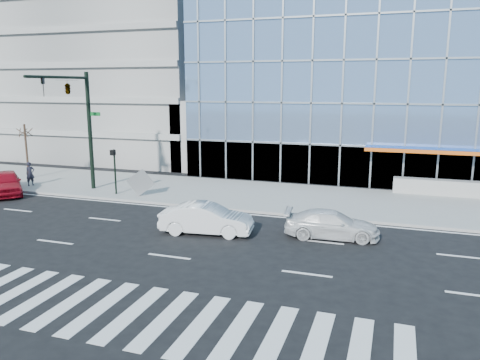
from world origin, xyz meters
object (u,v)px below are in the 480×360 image
object	(u,v)px
traffic_signal	(74,102)
ped_signal_post	(114,165)
street_tree_near	(25,132)
white_suv	(332,224)
white_sedan	(206,219)
pedestrian	(30,174)
tilted_panel	(141,182)
red_sedan	(6,183)

from	to	relation	value
traffic_signal	ped_signal_post	size ratio (longest dim) A/B	2.67
street_tree_near	white_suv	distance (m)	25.38
white_sedan	pedestrian	bearing A→B (deg)	62.57
ped_signal_post	white_sedan	xyz separation A→B (m)	(8.79, -5.44, -1.38)
tilted_panel	pedestrian	bearing A→B (deg)	149.37
white_suv	pedestrian	size ratio (longest dim) A/B	2.65
street_tree_near	tilted_panel	xyz separation A→B (m)	(11.39, -2.50, -2.72)
white_suv	tilted_panel	distance (m)	13.56
pedestrian	tilted_panel	xyz separation A→B (m)	(9.24, -0.36, 0.05)
ped_signal_post	traffic_signal	bearing A→B (deg)	-171.48
white_sedan	red_sedan	size ratio (longest dim) A/B	0.97
traffic_signal	white_sedan	distance (m)	13.51
red_sedan	white_sedan	bearing A→B (deg)	-58.25
street_tree_near	white_suv	world-z (taller)	street_tree_near
ped_signal_post	tilted_panel	world-z (taller)	ped_signal_post
red_sedan	tilted_panel	xyz separation A→B (m)	(9.22, 1.95, 0.25)
street_tree_near	tilted_panel	bearing A→B (deg)	-12.38
traffic_signal	red_sedan	distance (m)	7.37
ped_signal_post	white_sedan	size ratio (longest dim) A/B	0.65
white_sedan	tilted_panel	world-z (taller)	tilted_panel
traffic_signal	white_suv	distance (m)	18.52
tilted_panel	white_suv	bearing A→B (deg)	-46.25
street_tree_near	red_sedan	distance (m)	5.78
white_suv	ped_signal_post	bearing A→B (deg)	68.23
street_tree_near	red_sedan	bearing A→B (deg)	-63.99
red_sedan	tilted_panel	size ratio (longest dim) A/B	3.64
white_sedan	street_tree_near	bearing A→B (deg)	58.90
white_sedan	ped_signal_post	bearing A→B (deg)	50.76
ped_signal_post	pedestrian	world-z (taller)	ped_signal_post
street_tree_near	pedestrian	xyz separation A→B (m)	(2.15, -2.14, -2.77)
ped_signal_post	white_suv	world-z (taller)	ped_signal_post
ped_signal_post	red_sedan	distance (m)	7.69
ped_signal_post	white_suv	distance (m)	15.42
street_tree_near	pedestrian	bearing A→B (deg)	-44.85
white_sedan	red_sedan	bearing A→B (deg)	70.10
street_tree_near	white_sedan	distance (m)	20.19
street_tree_near	red_sedan	size ratio (longest dim) A/B	0.89
ped_signal_post	tilted_panel	bearing A→B (deg)	1.72
ped_signal_post	pedestrian	xyz separation A→B (m)	(-7.35, 0.42, -1.13)
white_suv	white_sedan	world-z (taller)	white_sedan
traffic_signal	red_sedan	xyz separation A→B (m)	(-4.83, -1.52, -5.36)
white_suv	tilted_panel	world-z (taller)	tilted_panel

